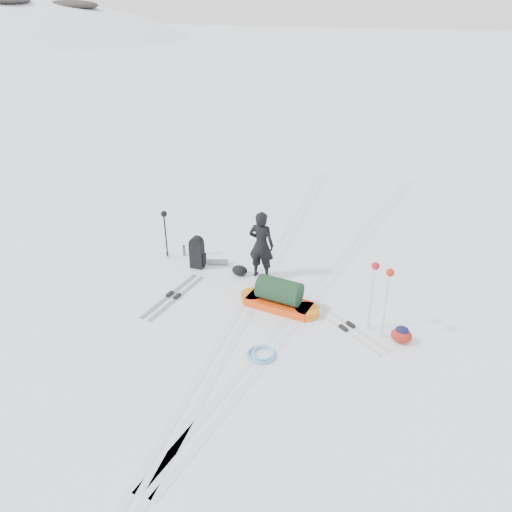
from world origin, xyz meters
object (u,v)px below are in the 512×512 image
object	(u,v)px
pulk_sled	(279,297)
ski_poles_black	(164,220)
skier	(261,245)
expedition_rucksack	(200,253)

from	to	relation	value
pulk_sled	ski_poles_black	size ratio (longest dim) A/B	1.45
skier	pulk_sled	distance (m)	1.44
skier	expedition_rucksack	distance (m)	1.56
pulk_sled	ski_poles_black	world-z (taller)	ski_poles_black
expedition_rucksack	ski_poles_black	distance (m)	1.17
pulk_sled	expedition_rucksack	xyz separation A→B (m)	(-2.28, 0.98, 0.11)
skier	expedition_rucksack	bearing A→B (deg)	3.52
skier	expedition_rucksack	size ratio (longest dim) A/B	2.00
ski_poles_black	expedition_rucksack	bearing A→B (deg)	-20.59
skier	expedition_rucksack	world-z (taller)	skier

